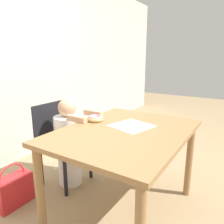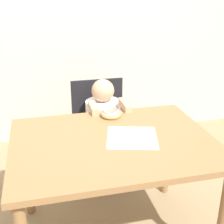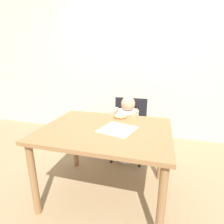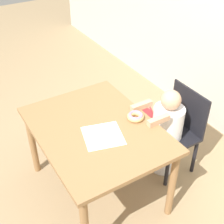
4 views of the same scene
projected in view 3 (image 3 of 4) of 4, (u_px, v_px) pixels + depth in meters
ground_plane at (106, 193)px, 1.85m from camera, size 12.00×12.00×0.00m
wall_back at (134, 66)px, 3.00m from camera, size 8.00×0.05×2.50m
dining_table at (106, 138)px, 1.66m from camera, size 1.19×0.91×0.74m
chair at (129, 128)px, 2.44m from camera, size 0.45×0.40×0.84m
child_figure at (127, 131)px, 2.33m from camera, size 0.29×0.46×0.91m
donut at (120, 115)px, 1.92m from camera, size 0.14×0.14×0.05m
napkin at (117, 129)px, 1.60m from camera, size 0.36×0.36×0.00m
handbag at (95, 140)px, 2.72m from camera, size 0.32×0.15×0.40m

